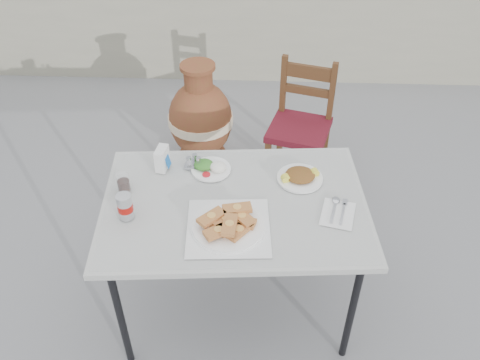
{
  "coord_description": "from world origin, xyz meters",
  "views": [
    {
      "loc": [
        -0.01,
        -1.78,
        2.27
      ],
      "look_at": [
        -0.09,
        -0.04,
        0.82
      ],
      "focal_mm": 38.0,
      "sensor_mm": 36.0,
      "label": 1
    }
  ],
  "objects_px": {
    "salad_rice_plate": "(210,167)",
    "terracotta_urn": "(201,120)",
    "salad_chopped_plate": "(300,176)",
    "condiment_caddy": "(194,163)",
    "cola_glass": "(123,183)",
    "chair": "(301,125)",
    "soda_can": "(125,206)",
    "cafe_table": "(235,210)",
    "pide_plate": "(228,222)",
    "napkin_holder": "(162,159)"
  },
  "relations": [
    {
      "from": "cafe_table",
      "to": "soda_can",
      "type": "height_order",
      "value": "soda_can"
    },
    {
      "from": "salad_chopped_plate",
      "to": "terracotta_urn",
      "type": "xyz_separation_m",
      "value": [
        -0.6,
        1.06,
        -0.39
      ]
    },
    {
      "from": "cafe_table",
      "to": "chair",
      "type": "height_order",
      "value": "chair"
    },
    {
      "from": "pide_plate",
      "to": "cola_glass",
      "type": "relative_size",
      "value": 4.27
    },
    {
      "from": "chair",
      "to": "cola_glass",
      "type": "bearing_deg",
      "value": -114.79
    },
    {
      "from": "condiment_caddy",
      "to": "terracotta_urn",
      "type": "distance_m",
      "value": 1.06
    },
    {
      "from": "salad_chopped_plate",
      "to": "chair",
      "type": "relative_size",
      "value": 0.26
    },
    {
      "from": "terracotta_urn",
      "to": "napkin_holder",
      "type": "bearing_deg",
      "value": -93.51
    },
    {
      "from": "soda_can",
      "to": "pide_plate",
      "type": "bearing_deg",
      "value": -6.26
    },
    {
      "from": "salad_chopped_plate",
      "to": "cola_glass",
      "type": "xyz_separation_m",
      "value": [
        -0.82,
        -0.11,
        0.02
      ]
    },
    {
      "from": "terracotta_urn",
      "to": "salad_chopped_plate",
      "type": "bearing_deg",
      "value": -60.33
    },
    {
      "from": "soda_can",
      "to": "cola_glass",
      "type": "height_order",
      "value": "soda_can"
    },
    {
      "from": "terracotta_urn",
      "to": "chair",
      "type": "bearing_deg",
      "value": -12.12
    },
    {
      "from": "salad_rice_plate",
      "to": "terracotta_urn",
      "type": "xyz_separation_m",
      "value": [
        -0.17,
        1.01,
        -0.39
      ]
    },
    {
      "from": "pide_plate",
      "to": "condiment_caddy",
      "type": "height_order",
      "value": "pide_plate"
    },
    {
      "from": "cola_glass",
      "to": "soda_can",
      "type": "bearing_deg",
      "value": -74.38
    },
    {
      "from": "pide_plate",
      "to": "salad_chopped_plate",
      "type": "xyz_separation_m",
      "value": [
        0.32,
        0.34,
        -0.01
      ]
    },
    {
      "from": "terracotta_urn",
      "to": "soda_can",
      "type": "bearing_deg",
      "value": -96.96
    },
    {
      "from": "soda_can",
      "to": "terracotta_urn",
      "type": "xyz_separation_m",
      "value": [
        0.16,
        1.35,
        -0.43
      ]
    },
    {
      "from": "pide_plate",
      "to": "chair",
      "type": "relative_size",
      "value": 0.44
    },
    {
      "from": "salad_rice_plate",
      "to": "condiment_caddy",
      "type": "relative_size",
      "value": 1.84
    },
    {
      "from": "cola_glass",
      "to": "terracotta_urn",
      "type": "bearing_deg",
      "value": 79.6
    },
    {
      "from": "terracotta_urn",
      "to": "condiment_caddy",
      "type": "bearing_deg",
      "value": -84.71
    },
    {
      "from": "chair",
      "to": "terracotta_urn",
      "type": "bearing_deg",
      "value": -176.04
    },
    {
      "from": "cola_glass",
      "to": "chair",
      "type": "xyz_separation_m",
      "value": [
        0.89,
        1.02,
        -0.33
      ]
    },
    {
      "from": "soda_can",
      "to": "chair",
      "type": "relative_size",
      "value": 0.14
    },
    {
      "from": "cafe_table",
      "to": "chair",
      "type": "bearing_deg",
      "value": 71.16
    },
    {
      "from": "napkin_holder",
      "to": "chair",
      "type": "distance_m",
      "value": 1.18
    },
    {
      "from": "soda_can",
      "to": "cola_glass",
      "type": "relative_size",
      "value": 1.38
    },
    {
      "from": "cola_glass",
      "to": "condiment_caddy",
      "type": "bearing_deg",
      "value": 31.54
    },
    {
      "from": "salad_rice_plate",
      "to": "napkin_holder",
      "type": "xyz_separation_m",
      "value": [
        -0.23,
        0.01,
        0.04
      ]
    },
    {
      "from": "salad_rice_plate",
      "to": "condiment_caddy",
      "type": "bearing_deg",
      "value": 163.35
    },
    {
      "from": "cola_glass",
      "to": "condiment_caddy",
      "type": "relative_size",
      "value": 0.83
    },
    {
      "from": "soda_can",
      "to": "napkin_holder",
      "type": "distance_m",
      "value": 0.36
    },
    {
      "from": "salad_rice_plate",
      "to": "terracotta_urn",
      "type": "distance_m",
      "value": 1.09
    },
    {
      "from": "condiment_caddy",
      "to": "terracotta_urn",
      "type": "bearing_deg",
      "value": 95.29
    },
    {
      "from": "cafe_table",
      "to": "salad_rice_plate",
      "type": "bearing_deg",
      "value": 119.63
    },
    {
      "from": "cafe_table",
      "to": "chair",
      "type": "relative_size",
      "value": 1.49
    },
    {
      "from": "pide_plate",
      "to": "salad_rice_plate",
      "type": "relative_size",
      "value": 1.93
    },
    {
      "from": "cola_glass",
      "to": "chair",
      "type": "distance_m",
      "value": 1.39
    },
    {
      "from": "napkin_holder",
      "to": "condiment_caddy",
      "type": "bearing_deg",
      "value": 15.25
    },
    {
      "from": "salad_chopped_plate",
      "to": "condiment_caddy",
      "type": "relative_size",
      "value": 2.08
    },
    {
      "from": "pide_plate",
      "to": "terracotta_urn",
      "type": "relative_size",
      "value": 0.48
    },
    {
      "from": "pide_plate",
      "to": "soda_can",
      "type": "bearing_deg",
      "value": 173.74
    },
    {
      "from": "cafe_table",
      "to": "pide_plate",
      "type": "xyz_separation_m",
      "value": [
        -0.02,
        -0.16,
        0.08
      ]
    },
    {
      "from": "salad_rice_plate",
      "to": "napkin_holder",
      "type": "distance_m",
      "value": 0.24
    },
    {
      "from": "chair",
      "to": "salad_chopped_plate",
      "type": "bearing_deg",
      "value": -78.31
    },
    {
      "from": "salad_rice_plate",
      "to": "chair",
      "type": "relative_size",
      "value": 0.23
    },
    {
      "from": "cafe_table",
      "to": "pide_plate",
      "type": "bearing_deg",
      "value": -96.24
    },
    {
      "from": "salad_rice_plate",
      "to": "condiment_caddy",
      "type": "xyz_separation_m",
      "value": [
        -0.08,
        0.02,
        0.0
      ]
    }
  ]
}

